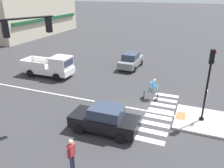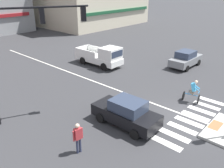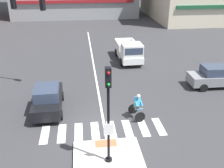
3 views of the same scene
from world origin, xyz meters
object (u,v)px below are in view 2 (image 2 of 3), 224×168
pickup_truck_white_eastbound_far (102,57)px  pedestrian_at_curb_left (78,136)px  car_grey_cross_right (186,59)px  traffic_light_mast (19,43)px  cyclist (193,91)px  car_black_westbound_near (126,113)px

pickup_truck_white_eastbound_far → pedestrian_at_curb_left: 13.31m
pickup_truck_white_eastbound_far → car_grey_cross_right: bearing=-49.5°
car_grey_cross_right → traffic_light_mast: bearing=170.2°
traffic_light_mast → cyclist: bearing=-36.5°
car_grey_cross_right → pickup_truck_white_eastbound_far: size_ratio=0.81×
car_black_westbound_near → pedestrian_at_curb_left: 3.53m
car_black_westbound_near → pickup_truck_white_eastbound_far: (6.80, 8.58, 0.17)m
car_black_westbound_near → cyclist: size_ratio=2.46×
pedestrian_at_curb_left → car_black_westbound_near: bearing=-2.8°
traffic_light_mast → cyclist: (8.81, -6.53, -3.91)m
pickup_truck_white_eastbound_far → cyclist: size_ratio=3.06×
car_grey_cross_right → pedestrian_at_curb_left: bearing=-172.8°
car_grey_cross_right → pickup_truck_white_eastbound_far: 8.43m
traffic_light_mast → pickup_truck_white_eastbound_far: bearing=19.9°
traffic_light_mast → pedestrian_at_curb_left: bearing=-91.1°
pickup_truck_white_eastbound_far → car_black_westbound_near: bearing=-128.4°
car_grey_cross_right → car_black_westbound_near: bearing=-170.0°
car_grey_cross_right → cyclist: (-6.88, -3.83, 0.06)m
traffic_light_mast → cyclist: 11.64m
traffic_light_mast → pickup_truck_white_eastbound_far: 11.52m
car_grey_cross_right → pedestrian_at_curb_left: pedestrian_at_curb_left is taller
cyclist → pedestrian_at_curb_left: size_ratio=1.01×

